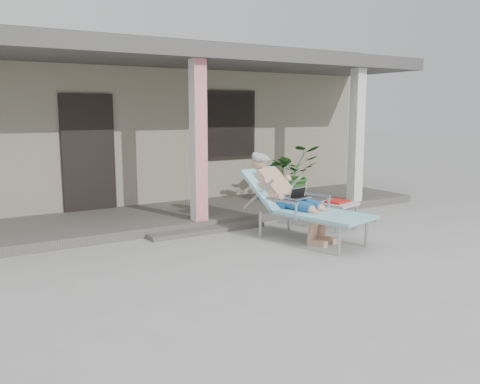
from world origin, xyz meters
TOP-DOWN VIEW (x-y plane):
  - ground at (0.00, 0.00)m, footprint 60.00×60.00m
  - house at (0.00, 6.50)m, footprint 10.40×5.40m
  - porch_deck at (0.00, 3.00)m, footprint 10.00×2.00m
  - porch_overhang at (0.00, 2.95)m, footprint 10.00×2.30m
  - porch_step at (0.00, 1.85)m, footprint 2.00×0.30m
  - lounger at (0.98, 0.83)m, footprint 1.25×2.19m
  - side_table at (1.94, 0.93)m, footprint 0.66×0.66m
  - potted_palm at (2.35, 2.73)m, footprint 1.19×1.09m

SIDE VIEW (x-z plane):
  - ground at x=0.00m, z-range 0.00..0.00m
  - porch_step at x=0.00m, z-range 0.00..0.07m
  - porch_deck at x=0.00m, z-range 0.00..0.15m
  - side_table at x=1.94m, z-range 0.17..0.65m
  - potted_palm at x=2.35m, z-range 0.15..1.29m
  - lounger at x=0.98m, z-range 0.16..1.54m
  - house at x=0.00m, z-range 0.02..3.32m
  - porch_overhang at x=0.00m, z-range 1.36..4.21m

